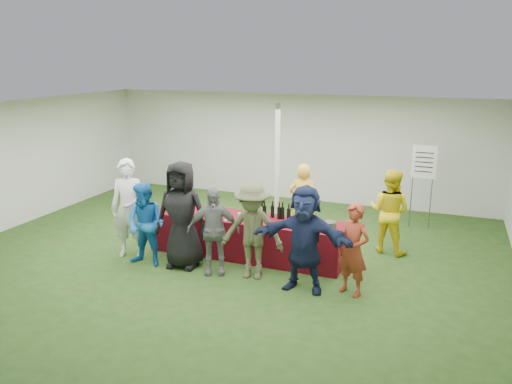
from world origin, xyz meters
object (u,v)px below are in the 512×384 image
at_px(staff_pourer, 303,204).
at_px(customer_1, 146,225).
at_px(serving_table, 246,237).
at_px(staff_back, 389,211).
at_px(customer_4, 252,231).
at_px(customer_0, 129,209).
at_px(customer_6, 353,250).
at_px(dump_bucket, 330,227).
at_px(customer_3, 213,231).
at_px(customer_2, 182,215).
at_px(customer_5, 304,239).
at_px(wine_list_sign, 424,168).

bearing_deg(staff_pourer, customer_1, 46.20).
relative_size(serving_table, customer_1, 2.41).
height_order(staff_back, customer_4, customer_4).
bearing_deg(staff_back, serving_table, 39.88).
bearing_deg(customer_0, staff_pourer, 15.68).
bearing_deg(customer_6, dump_bucket, 153.40).
bearing_deg(staff_back, customer_0, 37.72).
xyz_separation_m(staff_pourer, customer_3, (-1.02, -1.91, -0.05)).
xyz_separation_m(customer_1, customer_2, (0.61, 0.19, 0.20)).
bearing_deg(dump_bucket, serving_table, 172.19).
height_order(staff_back, customer_0, customer_0).
xyz_separation_m(staff_pourer, customer_0, (-2.77, -1.78, 0.11)).
bearing_deg(customer_1, serving_table, 34.65).
relative_size(customer_3, customer_4, 0.93).
relative_size(dump_bucket, customer_6, 0.15).
xyz_separation_m(staff_pourer, staff_back, (1.63, 0.15, -0.01)).
height_order(dump_bucket, customer_2, customer_2).
height_order(dump_bucket, customer_6, customer_6).
height_order(staff_pourer, customer_5, customer_5).
height_order(customer_0, customer_6, customer_0).
xyz_separation_m(staff_pourer, customer_1, (-2.26, -2.03, -0.06)).
xyz_separation_m(customer_0, customer_4, (2.43, -0.06, -0.10)).
distance_m(customer_0, customer_1, 0.59).
xyz_separation_m(wine_list_sign, customer_4, (-2.44, -3.65, -0.50)).
height_order(customer_5, customer_6, customer_5).
distance_m(dump_bucket, customer_5, 0.77).
bearing_deg(wine_list_sign, staff_pourer, -139.24).
bearing_deg(customer_6, serving_table, -178.12).
xyz_separation_m(serving_table, customer_3, (-0.23, -0.89, 0.38)).
bearing_deg(serving_table, customer_0, -159.05).
height_order(dump_bucket, customer_5, customer_5).
bearing_deg(customer_1, staff_pourer, 42.13).
xyz_separation_m(dump_bucket, customer_1, (-3.07, -0.79, -0.09)).
height_order(customer_3, customer_4, customer_4).
distance_m(dump_bucket, wine_list_sign, 3.34).
height_order(staff_pourer, customer_2, customer_2).
relative_size(customer_2, customer_4, 1.16).
bearing_deg(customer_3, customer_0, 153.53).
height_order(wine_list_sign, customer_1, wine_list_sign).
height_order(dump_bucket, customer_0, customer_0).
bearing_deg(staff_back, staff_pourer, 19.29).
bearing_deg(customer_4, dump_bucket, 21.46).
relative_size(wine_list_sign, customer_5, 1.06).
distance_m(serving_table, customer_5, 1.74).
bearing_deg(customer_5, staff_pourer, 107.49).
relative_size(customer_5, customer_6, 1.17).
height_order(customer_0, customer_5, customer_0).
xyz_separation_m(dump_bucket, customer_2, (-2.46, -0.59, 0.10)).
distance_m(dump_bucket, customer_4, 1.30).
distance_m(customer_2, customer_5, 2.24).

